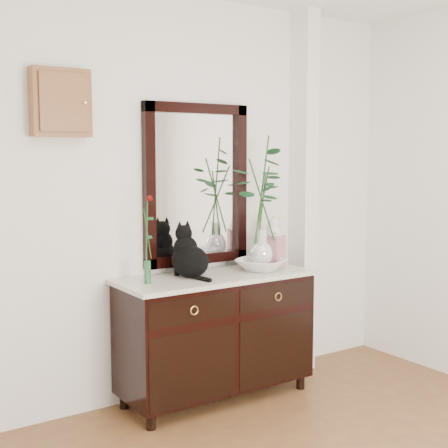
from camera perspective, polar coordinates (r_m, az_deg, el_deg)
wall_back at (r=4.25m, az=-3.75°, el=2.37°), size 3.60×0.04×2.70m
pilaster at (r=4.76m, az=7.21°, el=2.78°), size 0.12×0.20×2.70m
sideboard at (r=4.24m, az=-0.76°, el=-9.66°), size 1.33×0.52×0.82m
wall_mirror at (r=4.28m, az=-2.51°, el=3.62°), size 0.80×0.06×1.10m
key_cabinet at (r=3.85m, az=-14.71°, el=10.68°), size 0.35×0.10×0.40m
cat at (r=4.06m, az=-3.13°, el=-2.46°), size 0.28×0.33×0.35m
lotus_bowl at (r=4.31m, az=3.45°, el=-3.72°), size 0.43×0.43×0.08m
vase_branches at (r=4.26m, az=3.49°, el=2.10°), size 0.55×0.55×0.92m
bud_vase_rose at (r=3.87m, az=-7.05°, el=-1.37°), size 0.07×0.07×0.56m
ginger_jar at (r=4.43m, az=4.52°, el=-1.61°), size 0.18×0.18×0.36m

